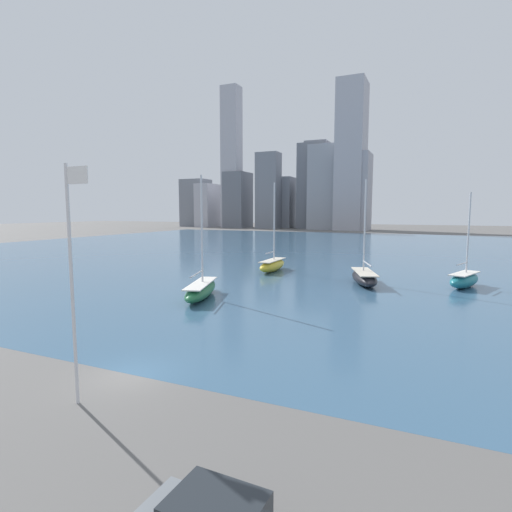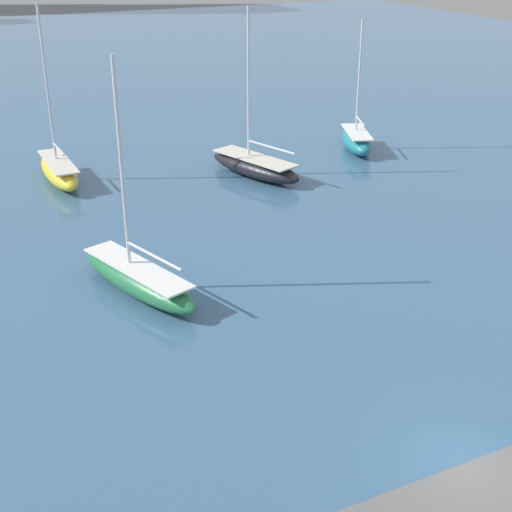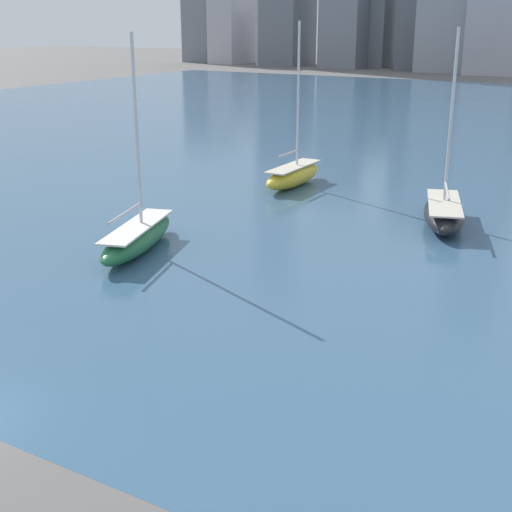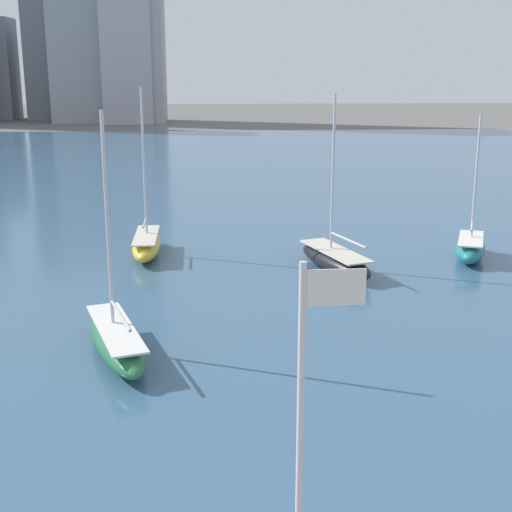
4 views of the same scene
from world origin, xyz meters
name	(u,v)px [view 3 (image 3 of 4)]	position (x,y,z in m)	size (l,w,h in m)	color
harbor_water	(485,134)	(0.00, 70.00, 0.00)	(180.00, 140.00, 0.00)	#385B7A
sailboat_yellow	(293,175)	(-6.39, 35.68, 0.91)	(2.11, 7.93, 12.18)	yellow
sailboat_black	(444,212)	(6.79, 30.79, 0.83)	(5.02, 8.94, 11.86)	black
sailboat_green	(138,236)	(-6.31, 16.92, 0.84)	(4.64, 9.09, 11.68)	#236B3D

